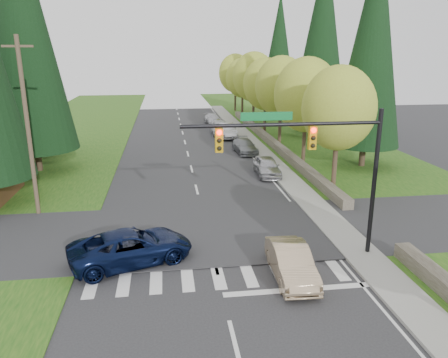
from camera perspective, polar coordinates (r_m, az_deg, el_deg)
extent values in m
plane|color=#28282B|center=(16.10, 0.75, -18.23)|extent=(120.00, 120.00, 0.00)
cube|color=#1B4C14|center=(37.46, 16.11, 1.61)|extent=(14.00, 110.00, 0.06)
cube|color=#1B4C14|center=(36.06, -25.23, 0.11)|extent=(14.00, 110.00, 0.06)
cube|color=#28282B|center=(23.09, -2.19, -6.99)|extent=(120.00, 8.00, 0.10)
cube|color=gray|center=(37.33, 6.28, 2.17)|extent=(1.80, 80.00, 0.13)
cube|color=gray|center=(37.14, 5.00, 2.13)|extent=(0.20, 80.00, 0.13)
cube|color=#4C4438|center=(45.25, 5.97, 5.05)|extent=(0.70, 40.00, 0.70)
cylinder|color=black|center=(20.67, 19.00, -0.69)|extent=(0.20, 0.20, 6.80)
cylinder|color=black|center=(18.51, 7.72, 7.07)|extent=(8.60, 0.16, 0.16)
cube|color=#0C662D|center=(18.33, 5.59, 8.16)|extent=(2.20, 0.04, 0.35)
cube|color=#BF8C0C|center=(18.99, 11.46, 5.29)|extent=(0.32, 0.24, 1.00)
sphere|color=#FF0C05|center=(18.80, 11.65, 6.25)|extent=(0.22, 0.22, 0.22)
cube|color=#BF8C0C|center=(18.09, -0.66, 5.07)|extent=(0.32, 0.24, 1.00)
sphere|color=#FF0C05|center=(17.89, -0.61, 6.08)|extent=(0.22, 0.22, 0.22)
cylinder|color=#473828|center=(26.54, -24.22, 5.94)|extent=(0.24, 0.24, 10.00)
cube|color=#473828|center=(26.21, -25.37, 15.42)|extent=(1.60, 0.10, 0.12)
cylinder|color=#38281C|center=(30.09, 14.32, 2.85)|extent=(0.32, 0.32, 4.76)
ellipsoid|color=olive|center=(29.54, 14.76, 8.95)|extent=(4.80, 4.80, 5.52)
cylinder|color=#38281C|center=(36.54, 10.44, 5.54)|extent=(0.32, 0.32, 4.93)
ellipsoid|color=olive|center=(36.08, 10.72, 10.76)|extent=(5.20, 5.20, 5.98)
cylinder|color=#38281C|center=(43.09, 7.33, 7.37)|extent=(0.32, 0.32, 5.04)
ellipsoid|color=olive|center=(42.70, 7.50, 11.90)|extent=(5.00, 5.00, 5.75)
cylinder|color=#38281C|center=(49.85, 5.36, 8.50)|extent=(0.32, 0.32, 4.82)
ellipsoid|color=olive|center=(49.51, 5.47, 12.25)|extent=(5.00, 5.00, 5.75)
cylinder|color=#38281C|center=(56.63, 3.87, 9.64)|extent=(0.32, 0.32, 5.15)
ellipsoid|color=olive|center=(56.34, 3.94, 13.17)|extent=(5.40, 5.40, 6.21)
cylinder|color=#38281C|center=(63.45, 2.41, 10.18)|extent=(0.32, 0.32, 4.70)
ellipsoid|color=olive|center=(63.19, 2.45, 13.06)|extent=(4.80, 4.80, 5.52)
cylinder|color=#38281C|center=(70.32, 1.48, 10.90)|extent=(0.32, 0.32, 4.98)
ellipsoid|color=olive|center=(70.08, 1.50, 13.65)|extent=(5.20, 5.20, 5.98)
cylinder|color=#38281C|center=(37.41, -23.08, 2.45)|extent=(0.50, 0.50, 2.00)
cone|color=black|center=(36.58, -24.95, 18.30)|extent=(6.46, 6.46, 19.00)
cylinder|color=#38281C|center=(43.60, -23.65, 4.20)|extent=(0.50, 0.50, 2.00)
cone|color=black|center=(42.85, -25.11, 16.43)|extent=(5.78, 5.78, 17.00)
cylinder|color=#38281C|center=(37.65, 17.62, 3.08)|extent=(0.50, 0.50, 2.00)
cone|color=black|center=(36.77, 18.84, 16.54)|extent=(5.44, 5.44, 16.00)
cylinder|color=#38281C|center=(50.73, 12.02, 6.75)|extent=(0.50, 0.50, 2.00)
cone|color=black|center=(50.11, 12.71, 17.86)|extent=(6.12, 6.12, 18.00)
cylinder|color=#38281C|center=(63.69, 6.95, 8.87)|extent=(0.50, 0.50, 2.00)
cone|color=black|center=(63.17, 7.22, 16.35)|extent=(5.10, 5.10, 15.00)
imported|color=#CBAD87|center=(18.68, 8.78, -10.72)|extent=(1.61, 4.26, 1.39)
imported|color=#0A1435|center=(20.11, -12.01, -8.67)|extent=(5.98, 4.20, 1.51)
imported|color=#ADADB2|center=(33.41, 5.65, 1.65)|extent=(1.82, 4.24, 1.43)
imported|color=gray|center=(40.87, 2.75, 4.30)|extent=(2.08, 4.47, 1.26)
imported|color=#B8B8BD|center=(48.17, 0.41, 6.33)|extent=(1.81, 4.72, 1.54)
imported|color=silver|center=(50.19, -0.55, 6.76)|extent=(2.04, 4.73, 1.59)
imported|color=#B6B6BB|center=(57.09, -1.44, 7.78)|extent=(2.24, 4.65, 1.30)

